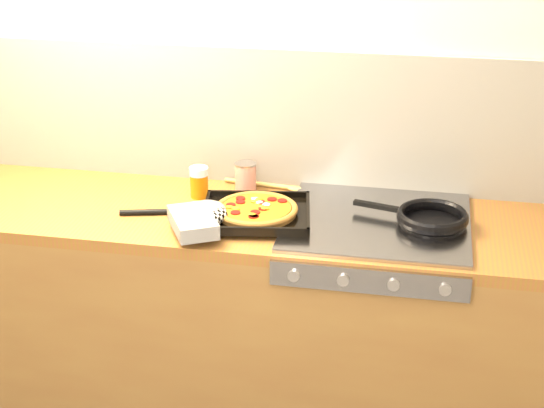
% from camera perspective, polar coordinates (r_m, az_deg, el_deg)
% --- Properties ---
extents(room_shell, '(3.20, 3.20, 3.20)m').
position_cam_1_polar(room_shell, '(3.00, -0.75, 5.95)').
color(room_shell, white).
rests_on(room_shell, ground).
extents(counter_run, '(3.20, 0.62, 0.90)m').
position_cam_1_polar(counter_run, '(3.03, -1.80, -8.42)').
color(counter_run, olive).
rests_on(counter_run, ground).
extents(stovetop, '(0.60, 0.56, 0.02)m').
position_cam_1_polar(stovetop, '(2.76, 7.23, -1.25)').
color(stovetop, gray).
rests_on(stovetop, counter_run).
extents(pizza_on_tray, '(0.48, 0.46, 0.06)m').
position_cam_1_polar(pizza_on_tray, '(2.72, -2.28, -0.62)').
color(pizza_on_tray, black).
rests_on(pizza_on_tray, stovetop).
extents(frying_pan, '(0.40, 0.28, 0.04)m').
position_cam_1_polar(frying_pan, '(2.74, 10.81, -0.96)').
color(frying_pan, black).
rests_on(frying_pan, stovetop).
extents(tomato_can, '(0.10, 0.10, 0.11)m').
position_cam_1_polar(tomato_can, '(2.98, -1.82, 1.83)').
color(tomato_can, maroon).
rests_on(tomato_can, counter_run).
extents(juice_glass, '(0.07, 0.07, 0.11)m').
position_cam_1_polar(juice_glass, '(2.94, -5.01, 1.52)').
color(juice_glass, '#C36A0B').
rests_on(juice_glass, counter_run).
extents(wooden_spoon, '(0.30, 0.07, 0.02)m').
position_cam_1_polar(wooden_spoon, '(3.02, -0.06, 1.27)').
color(wooden_spoon, tan).
rests_on(wooden_spoon, counter_run).
extents(black_spatula, '(0.29, 0.12, 0.02)m').
position_cam_1_polar(black_spatula, '(2.83, -7.40, -0.57)').
color(black_spatula, black).
rests_on(black_spatula, counter_run).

